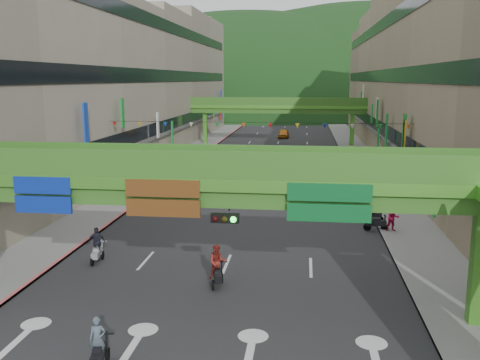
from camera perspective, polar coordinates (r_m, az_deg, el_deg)
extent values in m
cube|color=#28282B|center=(66.02, 3.32, 2.17)|extent=(18.00, 140.00, 0.02)
cube|color=gray|center=(67.57, -6.03, 2.38)|extent=(4.00, 140.00, 0.15)
cube|color=gray|center=(66.26, 12.87, 2.00)|extent=(4.00, 140.00, 0.15)
cube|color=#CC5959|center=(67.17, -4.45, 2.37)|extent=(0.20, 140.00, 0.18)
cube|color=gray|center=(66.08, 11.23, 2.06)|extent=(0.20, 140.00, 0.18)
cube|color=#9E937F|center=(69.10, -12.78, 10.20)|extent=(12.00, 95.00, 19.00)
cube|color=black|center=(67.56, -7.72, 5.86)|extent=(0.08, 90.25, 1.40)
cube|color=black|center=(67.33, -7.85, 10.95)|extent=(0.08, 90.25, 1.40)
cube|color=black|center=(67.63, -7.99, 16.04)|extent=(0.08, 90.25, 1.40)
cube|color=gray|center=(66.87, 20.14, 9.81)|extent=(12.00, 95.00, 19.00)
cube|color=black|center=(66.01, 14.71, 5.50)|extent=(0.08, 90.25, 1.40)
cube|color=black|center=(65.77, 14.96, 10.70)|extent=(0.08, 90.25, 1.40)
cube|color=black|center=(66.08, 15.22, 15.91)|extent=(0.08, 90.25, 1.40)
cube|color=#4C9E2D|center=(21.92, -3.75, -0.03)|extent=(28.00, 2.20, 0.50)
cube|color=#387223|center=(22.04, -3.73, -1.56)|extent=(28.00, 1.76, 0.70)
cube|color=#4C9E2D|center=(23.50, 24.10, -8.68)|extent=(0.60, 0.60, 4.80)
cube|color=#387223|center=(20.77, -4.30, 1.61)|extent=(28.00, 0.12, 1.10)
cube|color=#387223|center=(22.79, -3.30, 2.43)|extent=(28.00, 0.12, 1.10)
cube|color=navy|center=(23.14, -20.28, -1.62)|extent=(2.40, 0.12, 1.50)
cube|color=#593314|center=(21.34, -8.23, -2.06)|extent=(3.00, 0.12, 1.50)
cube|color=#0C5926|center=(20.64, 9.49, -2.53)|extent=(3.20, 0.12, 1.50)
cube|color=black|center=(20.85, -1.62, -4.09)|extent=(1.10, 0.28, 0.35)
cube|color=#4C9E2D|center=(80.36, 4.05, 7.80)|extent=(28.00, 2.20, 0.50)
cube|color=#387223|center=(80.40, 4.04, 7.38)|extent=(28.00, 1.76, 0.70)
cube|color=#4C9E2D|center=(81.89, -3.73, 5.51)|extent=(0.60, 0.60, 4.80)
cube|color=#4C9E2D|center=(80.81, 11.86, 5.24)|extent=(0.60, 0.60, 4.80)
cube|color=#387223|center=(79.29, 4.02, 8.34)|extent=(28.00, 0.12, 1.10)
cube|color=#387223|center=(81.36, 4.09, 8.40)|extent=(28.00, 0.12, 1.10)
ellipsoid|color=#1C4419|center=(176.46, 0.68, 7.55)|extent=(168.00, 140.00, 112.00)
ellipsoid|color=#1C4419|center=(196.53, 13.11, 7.60)|extent=(208.00, 176.00, 128.00)
cylinder|color=black|center=(45.48, 1.82, 6.15)|extent=(26.00, 0.03, 0.03)
cone|color=red|center=(48.23, -13.22, 5.84)|extent=(0.36, 0.36, 0.40)
cone|color=gold|center=(47.51, -10.63, 5.87)|extent=(0.36, 0.36, 0.40)
cone|color=#193FB2|center=(46.87, -7.97, 5.88)|extent=(0.36, 0.36, 0.40)
cone|color=silver|center=(46.35, -5.24, 5.89)|extent=(0.36, 0.36, 0.40)
cone|color=#198C33|center=(45.93, -2.45, 5.88)|extent=(0.36, 0.36, 0.40)
cone|color=orange|center=(45.62, 0.39, 5.86)|extent=(0.36, 0.36, 0.40)
cone|color=red|center=(45.42, 3.25, 5.82)|extent=(0.36, 0.36, 0.40)
cone|color=gold|center=(45.33, 6.13, 5.76)|extent=(0.36, 0.36, 0.40)
cone|color=#193FB2|center=(45.36, 9.02, 5.70)|extent=(0.36, 0.36, 0.40)
cone|color=silver|center=(45.50, 11.89, 5.61)|extent=(0.36, 0.36, 0.40)
cone|color=#198C33|center=(45.75, 14.74, 5.52)|extent=(0.36, 0.36, 0.40)
cone|color=orange|center=(46.12, 17.55, 5.41)|extent=(0.36, 0.36, 0.40)
cube|color=black|center=(19.85, -14.87, -17.53)|extent=(0.59, 1.34, 0.35)
cube|color=black|center=(19.74, -14.91, -16.89)|extent=(0.40, 0.60, 0.18)
cube|color=black|center=(20.04, -14.06, -15.61)|extent=(0.55, 0.17, 0.06)
cylinder|color=black|center=(20.40, -13.95, -17.63)|extent=(0.19, 0.51, 0.50)
imported|color=#42515A|center=(19.59, -14.95, -16.06)|extent=(0.62, 0.47, 1.55)
cube|color=black|center=(26.11, -2.43, -10.11)|extent=(0.64, 1.35, 0.35)
cube|color=black|center=(26.02, -2.43, -9.59)|extent=(0.42, 0.60, 0.18)
cube|color=black|center=(26.41, -1.97, -8.70)|extent=(0.55, 0.19, 0.06)
cylinder|color=black|center=(26.69, -1.96, -10.32)|extent=(0.21, 0.51, 0.50)
cylinder|color=black|center=(25.74, -2.90, -11.13)|extent=(0.21, 0.51, 0.50)
imported|color=maroon|center=(25.88, -2.44, -8.75)|extent=(0.96, 0.82, 1.71)
cube|color=gray|center=(30.21, -15.00, -7.54)|extent=(0.52, 1.34, 0.35)
cube|color=gray|center=(30.14, -15.02, -7.09)|extent=(0.37, 0.59, 0.18)
cube|color=gray|center=(30.52, -14.53, -6.35)|extent=(0.55, 0.13, 0.06)
cylinder|color=black|center=(30.76, -14.46, -7.77)|extent=(0.17, 0.51, 0.50)
cylinder|color=black|center=(29.86, -15.49, -8.39)|extent=(0.17, 0.51, 0.50)
imported|color=#222432|center=(30.03, -15.06, -6.41)|extent=(1.01, 0.53, 1.64)
cube|color=maroon|center=(64.20, 0.57, 2.43)|extent=(0.40, 1.31, 0.35)
cube|color=maroon|center=(64.16, 0.57, 2.65)|extent=(0.32, 0.56, 0.18)
cube|color=maroon|center=(64.67, 0.64, 2.93)|extent=(0.55, 0.08, 0.06)
cylinder|color=black|center=(64.78, 0.64, 2.23)|extent=(0.12, 0.50, 0.50)
cylinder|color=black|center=(63.71, 0.50, 2.09)|extent=(0.12, 0.50, 0.50)
imported|color=#47484E|center=(64.11, 0.57, 2.99)|extent=(0.84, 0.57, 1.68)
cube|color=black|center=(36.18, 14.31, -4.47)|extent=(1.32, 0.45, 0.35)
cube|color=black|center=(36.12, 14.32, -4.09)|extent=(0.57, 0.34, 0.18)
cube|color=black|center=(36.09, 15.22, -3.73)|extent=(0.10, 0.55, 0.06)
cylinder|color=black|center=(36.29, 15.15, -4.96)|extent=(0.51, 0.14, 0.50)
cylinder|color=black|center=(36.23, 13.41, -4.90)|extent=(0.51, 0.14, 0.50)
cube|color=black|center=(38.29, 13.89, -3.61)|extent=(1.32, 0.45, 0.35)
cube|color=black|center=(38.23, 13.91, -3.25)|extent=(0.57, 0.34, 0.18)
cube|color=black|center=(38.21, 14.75, -2.92)|extent=(0.10, 0.55, 0.06)
cylinder|color=black|center=(38.40, 14.69, -4.08)|extent=(0.51, 0.14, 0.50)
cylinder|color=black|center=(38.34, 13.05, -4.02)|extent=(0.51, 0.14, 0.50)
cube|color=black|center=(40.41, 13.52, -2.85)|extent=(1.32, 0.45, 0.35)
cube|color=black|center=(40.36, 13.54, -2.50)|extent=(0.57, 0.34, 0.18)
cube|color=black|center=(40.33, 14.34, -2.18)|extent=(0.10, 0.55, 0.06)
cylinder|color=black|center=(40.51, 14.28, -3.29)|extent=(0.51, 0.14, 0.50)
cylinder|color=black|center=(40.46, 12.73, -3.23)|extent=(0.51, 0.14, 0.50)
cube|color=black|center=(42.54, 13.19, -2.15)|extent=(1.32, 0.45, 0.35)
cube|color=black|center=(42.49, 13.21, -1.83)|extent=(0.57, 0.34, 0.18)
cube|color=black|center=(42.46, 13.96, -1.52)|extent=(0.10, 0.55, 0.06)
cylinder|color=black|center=(42.63, 13.91, -2.57)|extent=(0.51, 0.14, 0.50)
cylinder|color=black|center=(42.59, 12.44, -2.52)|extent=(0.51, 0.14, 0.50)
cube|color=black|center=(44.68, 12.89, -1.53)|extent=(1.32, 0.45, 0.35)
cube|color=black|center=(44.63, 12.91, -1.22)|extent=(0.57, 0.34, 0.18)
cube|color=black|center=(44.60, 13.63, -0.93)|extent=(0.10, 0.55, 0.06)
cylinder|color=black|center=(44.76, 13.58, -1.93)|extent=(0.51, 0.14, 0.50)
cylinder|color=black|center=(44.73, 12.17, -1.88)|extent=(0.51, 0.14, 0.50)
imported|color=#B1B0B7|center=(51.73, -2.98, 0.54)|extent=(1.88, 4.31, 1.38)
imported|color=orange|center=(91.01, 4.68, 4.96)|extent=(1.80, 4.29, 1.45)
imported|color=#C61046|center=(35.90, 15.99, -4.15)|extent=(0.96, 0.81, 1.74)
imported|color=black|center=(46.03, 16.30, -0.85)|extent=(1.17, 0.94, 1.86)
imported|color=#37455F|center=(48.45, 16.01, -0.48)|extent=(0.77, 0.56, 1.51)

